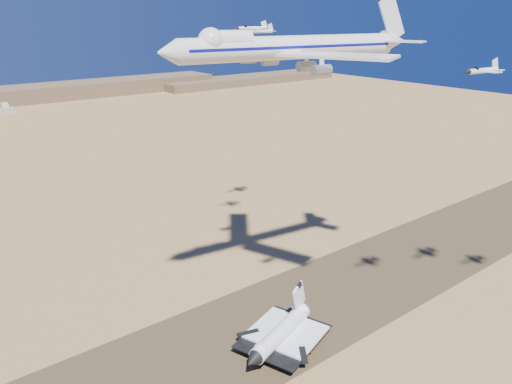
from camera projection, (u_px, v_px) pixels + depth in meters
ground at (233, 342)px, 162.25m from camera, size 1200.00×1200.00×0.00m
runway at (233, 342)px, 162.24m from camera, size 600.00×50.00×0.06m
ridgeline at (17, 98)px, 587.84m from camera, size 960.00×90.00×18.00m
shuttle at (281, 334)px, 158.36m from camera, size 36.56×29.54×17.79m
carrier_747 at (286, 48)px, 148.58m from camera, size 88.94×68.10×22.08m
crew_a at (307, 344)px, 159.98m from camera, size 0.57×0.71×1.70m
crew_b at (311, 346)px, 158.55m from camera, size 0.98×1.05×1.88m
crew_c at (311, 353)px, 155.82m from camera, size 1.10×0.78×1.70m
chase_jet_a at (482, 70)px, 131.89m from camera, size 15.17×8.23×3.78m
chase_jet_d at (252, 28)px, 189.27m from camera, size 13.74×8.01×3.50m
chase_jet_e at (260, 31)px, 213.69m from camera, size 16.24×8.61×4.04m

